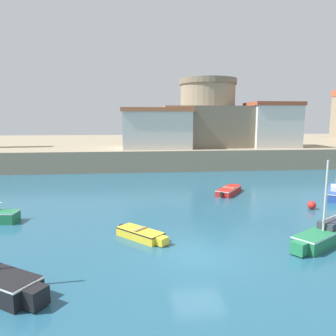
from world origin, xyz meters
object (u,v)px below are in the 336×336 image
at_px(mooring_buoy, 312,205).
at_px(fortress, 207,121).
at_px(dinghy_red_0, 229,190).
at_px(dinghy_yellow_4, 141,234).
at_px(sailboat_green_1, 325,234).
at_px(sailboat_blue_3, 336,192).
at_px(harbor_shed_near_wharf, 156,128).
at_px(harbor_shed_mid_row, 272,125).

bearing_deg(mooring_buoy, fortress, 93.64).
bearing_deg(mooring_buoy, dinghy_red_0, 129.59).
bearing_deg(mooring_buoy, dinghy_yellow_4, -159.67).
xyz_separation_m(sailboat_green_1, fortress, (1.03, 32.95, 5.66)).
xyz_separation_m(dinghy_red_0, sailboat_blue_3, (8.56, -2.04, 0.14)).
height_order(sailboat_green_1, mooring_buoy, sailboat_green_1).
height_order(sailboat_green_1, harbor_shed_near_wharf, harbor_shed_near_wharf).
bearing_deg(fortress, harbor_shed_near_wharf, -148.97).
height_order(fortress, harbor_shed_near_wharf, fortress).
xyz_separation_m(harbor_shed_near_wharf, harbor_shed_mid_row, (16.00, -0.11, 0.40)).
bearing_deg(harbor_shed_near_wharf, dinghy_yellow_4, -95.77).
bearing_deg(sailboat_blue_3, dinghy_red_0, 166.57).
bearing_deg(mooring_buoy, harbor_shed_near_wharf, 113.82).
height_order(dinghy_red_0, mooring_buoy, dinghy_red_0).
xyz_separation_m(sailboat_green_1, harbor_shed_near_wharf, (-6.97, 28.13, 4.79)).
relative_size(sailboat_green_1, mooring_buoy, 8.49).
relative_size(dinghy_red_0, mooring_buoy, 6.22).
relative_size(fortress, harbor_shed_near_wharf, 1.54).
bearing_deg(harbor_shed_near_wharf, harbor_shed_mid_row, -0.40).
height_order(sailboat_green_1, sailboat_blue_3, sailboat_blue_3).
height_order(sailboat_blue_3, dinghy_yellow_4, sailboat_blue_3).
bearing_deg(fortress, dinghy_yellow_4, -108.80).
bearing_deg(dinghy_red_0, mooring_buoy, -50.41).
height_order(sailboat_blue_3, fortress, fortress).
bearing_deg(dinghy_red_0, harbor_shed_mid_row, 56.65).
bearing_deg(sailboat_green_1, dinghy_red_0, 98.69).
distance_m(dinghy_red_0, harbor_shed_near_wharf, 18.02).
bearing_deg(harbor_shed_near_wharf, dinghy_red_0, -72.55).
xyz_separation_m(sailboat_green_1, mooring_buoy, (2.74, 6.15, -0.15)).
distance_m(harbor_shed_near_wharf, harbor_shed_mid_row, 16.01).
bearing_deg(dinghy_red_0, dinghy_yellow_4, -128.11).
height_order(dinghy_yellow_4, harbor_shed_mid_row, harbor_shed_mid_row).
bearing_deg(harbor_shed_near_wharf, fortress, 31.03).
xyz_separation_m(mooring_buoy, harbor_shed_mid_row, (6.29, 21.87, 5.34)).
height_order(dinghy_red_0, harbor_shed_mid_row, harbor_shed_mid_row).
height_order(dinghy_red_0, sailboat_blue_3, sailboat_blue_3).
bearing_deg(fortress, harbor_shed_mid_row, -31.61).
bearing_deg(dinghy_yellow_4, mooring_buoy, 20.33).
relative_size(dinghy_red_0, sailboat_green_1, 0.73).
relative_size(dinghy_red_0, dinghy_yellow_4, 1.29).
xyz_separation_m(dinghy_red_0, harbor_shed_near_wharf, (-5.20, 16.53, 4.95)).
bearing_deg(harbor_shed_mid_row, mooring_buoy, -106.05).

